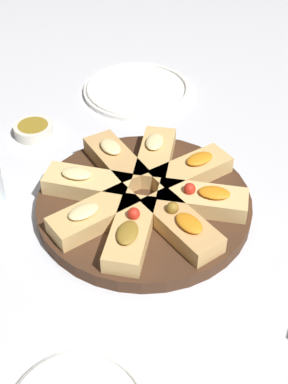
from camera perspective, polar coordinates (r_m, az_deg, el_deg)
The scene contains 12 objects.
ground_plane at distance 0.95m, azimuth 0.00°, elevation -1.84°, with size 3.00×3.00×0.00m, color silver.
serving_board at distance 0.94m, azimuth 0.00°, elevation -1.28°, with size 0.38×0.38×0.03m, color #422819.
focaccia_slice_0 at distance 0.88m, azimuth -5.39°, elevation -2.54°, with size 0.15×0.14×0.04m.
focaccia_slice_1 at distance 0.85m, azimuth -1.36°, elevation -4.37°, with size 0.15×0.06×0.05m.
focaccia_slice_2 at distance 0.86m, azimuth 3.99°, elevation -3.52°, with size 0.14×0.15×0.05m.
focaccia_slice_3 at distance 0.91m, azimuth 6.29°, elevation -0.70°, with size 0.06×0.15×0.05m.
focaccia_slice_4 at distance 0.97m, azimuth 5.04°, elevation 2.29°, with size 0.15×0.15×0.04m.
focaccia_slice_5 at distance 1.00m, azimuth 0.97°, elevation 3.89°, with size 0.15×0.07×0.04m.
focaccia_slice_6 at distance 0.99m, azimuth -3.06°, elevation 3.42°, with size 0.15×0.15×0.04m.
focaccia_slice_7 at distance 0.94m, azimuth -6.03°, elevation 1.07°, with size 0.06×0.15×0.04m.
plate_right at distance 1.26m, azimuth -0.71°, elevation 10.91°, with size 0.25×0.25×0.02m.
dipping_bowl at distance 1.14m, azimuth -11.70°, elevation 6.55°, with size 0.08×0.08×0.02m.
Camera 1 is at (-0.68, -0.14, 0.65)m, focal length 50.00 mm.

